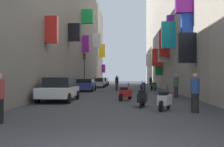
{
  "coord_description": "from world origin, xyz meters",
  "views": [
    {
      "loc": [
        0.39,
        -4.87,
        1.49
      ],
      "look_at": [
        -0.8,
        18.94,
        1.81
      ],
      "focal_mm": 45.44,
      "sensor_mm": 36.0,
      "label": 1
    }
  ],
  "objects_px": {
    "pedestrian_near_right": "(117,83)",
    "pedestrian_mid_street": "(151,82)",
    "parked_car_blue": "(85,85)",
    "parked_car_white": "(59,89)",
    "parked_car_grey": "(102,82)",
    "scooter_white": "(165,100)",
    "scooter_blue": "(143,86)",
    "parked_car_silver": "(98,83)",
    "scooter_black": "(142,98)",
    "pedestrian_crossing": "(176,86)",
    "scooter_green": "(154,86)",
    "traffic_light_near_corner": "(84,65)",
    "pedestrian_near_left": "(195,93)",
    "scooter_red": "(125,93)",
    "parked_car_red": "(103,81)"
  },
  "relations": [
    {
      "from": "scooter_black",
      "to": "parked_car_grey",
      "type": "bearing_deg",
      "value": 98.22
    },
    {
      "from": "parked_car_blue",
      "to": "traffic_light_near_corner",
      "type": "xyz_separation_m",
      "value": [
        -0.55,
        3.0,
        2.24
      ]
    },
    {
      "from": "pedestrian_near_right",
      "to": "pedestrian_mid_street",
      "type": "distance_m",
      "value": 13.43
    },
    {
      "from": "scooter_black",
      "to": "scooter_blue",
      "type": "bearing_deg",
      "value": 86.52
    },
    {
      "from": "scooter_blue",
      "to": "pedestrian_near_left",
      "type": "distance_m",
      "value": 21.4
    },
    {
      "from": "parked_car_blue",
      "to": "scooter_blue",
      "type": "xyz_separation_m",
      "value": [
        6.39,
        3.15,
        -0.25
      ]
    },
    {
      "from": "scooter_black",
      "to": "pedestrian_near_right",
      "type": "bearing_deg",
      "value": 96.21
    },
    {
      "from": "parked_car_blue",
      "to": "parked_car_red",
      "type": "distance_m",
      "value": 23.41
    },
    {
      "from": "scooter_red",
      "to": "pedestrian_crossing",
      "type": "distance_m",
      "value": 4.45
    },
    {
      "from": "parked_car_silver",
      "to": "pedestrian_near_left",
      "type": "distance_m",
      "value": 29.12
    },
    {
      "from": "traffic_light_near_corner",
      "to": "scooter_blue",
      "type": "bearing_deg",
      "value": 1.23
    },
    {
      "from": "parked_car_grey",
      "to": "pedestrian_near_right",
      "type": "xyz_separation_m",
      "value": [
        3.05,
        -16.91,
        0.1
      ]
    },
    {
      "from": "scooter_green",
      "to": "pedestrian_crossing",
      "type": "xyz_separation_m",
      "value": [
        0.46,
        -11.95,
        0.39
      ]
    },
    {
      "from": "scooter_white",
      "to": "pedestrian_crossing",
      "type": "height_order",
      "value": "pedestrian_crossing"
    },
    {
      "from": "parked_car_grey",
      "to": "traffic_light_near_corner",
      "type": "bearing_deg",
      "value": -93.33
    },
    {
      "from": "pedestrian_near_right",
      "to": "pedestrian_mid_street",
      "type": "xyz_separation_m",
      "value": [
        4.8,
        12.54,
        -0.05
      ]
    },
    {
      "from": "parked_car_blue",
      "to": "pedestrian_crossing",
      "type": "xyz_separation_m",
      "value": [
        8.02,
        -9.6,
        0.14
      ]
    },
    {
      "from": "parked_car_grey",
      "to": "pedestrian_near_right",
      "type": "bearing_deg",
      "value": -79.79
    },
    {
      "from": "parked_car_grey",
      "to": "parked_car_red",
      "type": "height_order",
      "value": "parked_car_grey"
    },
    {
      "from": "scooter_red",
      "to": "scooter_blue",
      "type": "bearing_deg",
      "value": 82.38
    },
    {
      "from": "pedestrian_near_left",
      "to": "traffic_light_near_corner",
      "type": "distance_m",
      "value": 22.74
    },
    {
      "from": "scooter_black",
      "to": "scooter_green",
      "type": "bearing_deg",
      "value": 82.75
    },
    {
      "from": "parked_car_silver",
      "to": "scooter_blue",
      "type": "xyz_separation_m",
      "value": [
        5.99,
        -6.91,
        -0.25
      ]
    },
    {
      "from": "scooter_red",
      "to": "traffic_light_near_corner",
      "type": "height_order",
      "value": "traffic_light_near_corner"
    },
    {
      "from": "parked_car_silver",
      "to": "pedestrian_near_left",
      "type": "xyz_separation_m",
      "value": [
        6.91,
        -28.28,
        0.11
      ]
    },
    {
      "from": "parked_car_white",
      "to": "parked_car_red",
      "type": "distance_m",
      "value": 36.34
    },
    {
      "from": "parked_car_white",
      "to": "traffic_light_near_corner",
      "type": "xyz_separation_m",
      "value": [
        -0.8,
        15.93,
        2.18
      ]
    },
    {
      "from": "parked_car_grey",
      "to": "parked_car_silver",
      "type": "xyz_separation_m",
      "value": [
        0.08,
        -7.92,
        -0.03
      ]
    },
    {
      "from": "pedestrian_near_right",
      "to": "parked_car_red",
      "type": "bearing_deg",
      "value": 98.39
    },
    {
      "from": "parked_car_blue",
      "to": "scooter_black",
      "type": "distance_m",
      "value": 16.82
    },
    {
      "from": "pedestrian_mid_street",
      "to": "pedestrian_near_left",
      "type": "bearing_deg",
      "value": -91.54
    },
    {
      "from": "parked_car_red",
      "to": "parked_car_silver",
      "type": "bearing_deg",
      "value": -88.58
    },
    {
      "from": "parked_car_grey",
      "to": "pedestrian_near_right",
      "type": "height_order",
      "value": "pedestrian_near_right"
    },
    {
      "from": "scooter_black",
      "to": "scooter_green",
      "type": "xyz_separation_m",
      "value": [
        2.33,
        18.34,
        0.0
      ]
    },
    {
      "from": "parked_car_red",
      "to": "pedestrian_crossing",
      "type": "relative_size",
      "value": 2.59
    },
    {
      "from": "traffic_light_near_corner",
      "to": "pedestrian_mid_street",
      "type": "bearing_deg",
      "value": 50.57
    },
    {
      "from": "parked_car_grey",
      "to": "scooter_white",
      "type": "distance_m",
      "value": 35.86
    },
    {
      "from": "parked_car_white",
      "to": "pedestrian_mid_street",
      "type": "relative_size",
      "value": 2.72
    },
    {
      "from": "scooter_black",
      "to": "parked_car_blue",
      "type": "bearing_deg",
      "value": 108.09
    },
    {
      "from": "scooter_white",
      "to": "traffic_light_near_corner",
      "type": "bearing_deg",
      "value": 108.2
    },
    {
      "from": "scooter_red",
      "to": "parked_car_blue",
      "type": "bearing_deg",
      "value": 109.79
    },
    {
      "from": "parked_car_grey",
      "to": "scooter_red",
      "type": "bearing_deg",
      "value": -82.37
    },
    {
      "from": "parked_car_blue",
      "to": "parked_car_white",
      "type": "bearing_deg",
      "value": -88.9
    },
    {
      "from": "scooter_red",
      "to": "pedestrian_mid_street",
      "type": "bearing_deg",
      "value": 81.55
    },
    {
      "from": "parked_car_silver",
      "to": "traffic_light_near_corner",
      "type": "bearing_deg",
      "value": -97.69
    },
    {
      "from": "scooter_blue",
      "to": "scooter_white",
      "type": "distance_m",
      "value": 20.55
    },
    {
      "from": "parked_car_blue",
      "to": "parked_car_white",
      "type": "relative_size",
      "value": 1.03
    },
    {
      "from": "parked_car_grey",
      "to": "scooter_black",
      "type": "relative_size",
      "value": 2.25
    },
    {
      "from": "parked_car_grey",
      "to": "pedestrian_near_left",
      "type": "bearing_deg",
      "value": -79.07
    },
    {
      "from": "traffic_light_near_corner",
      "to": "parked_car_white",
      "type": "bearing_deg",
      "value": -87.12
    }
  ]
}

